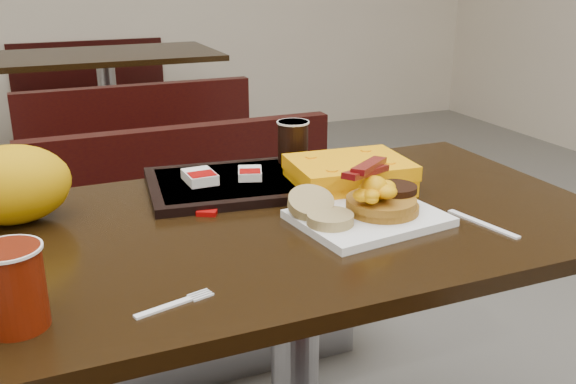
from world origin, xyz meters
name	(u,v)px	position (x,y,z in m)	size (l,w,h in m)	color
table_near	(295,382)	(0.00, 0.00, 0.38)	(1.20, 0.70, 0.75)	black
bench_near_n	(204,257)	(0.00, 0.70, 0.36)	(1.00, 0.46, 0.72)	black
table_far	(110,121)	(0.00, 2.60, 0.38)	(1.20, 0.70, 0.75)	black
bench_far_s	(133,155)	(0.00, 1.90, 0.36)	(1.00, 0.46, 0.72)	black
bench_far_n	(95,100)	(0.00, 3.30, 0.36)	(1.00, 0.46, 0.72)	black
platter	(368,218)	(0.12, -0.07, 0.76)	(0.26, 0.21, 0.02)	white
pancake_stack	(382,204)	(0.15, -0.07, 0.78)	(0.14, 0.14, 0.03)	#9F741A
sausage_patty	(396,189)	(0.19, -0.06, 0.80)	(0.08, 0.08, 0.01)	black
scrambled_eggs	(374,190)	(0.12, -0.08, 0.82)	(0.09, 0.08, 0.05)	#FFA005
bacon_strips	(366,170)	(0.12, -0.06, 0.85)	(0.15, 0.07, 0.01)	#4C0507
muffin_bottom	(330,219)	(0.03, -0.09, 0.78)	(0.09, 0.09, 0.02)	tan
muffin_top	(311,203)	(0.02, -0.03, 0.79)	(0.09, 0.09, 0.02)	tan
coffee_cup_near	(13,288)	(-0.50, -0.22, 0.81)	(0.08, 0.08, 0.12)	maroon
fork	(163,308)	(-0.31, -0.25, 0.75)	(0.12, 0.02, 0.00)	white
knife	(483,224)	(0.31, -0.17, 0.75)	(0.16, 0.01, 0.00)	white
condiment_ketchup	(207,212)	(-0.15, 0.08, 0.75)	(0.04, 0.03, 0.01)	#8C0504
tray	(242,183)	(-0.04, 0.21, 0.76)	(0.40, 0.28, 0.02)	black
hashbrown_sleeve_left	(200,177)	(-0.13, 0.22, 0.78)	(0.06, 0.08, 0.02)	silver
hashbrown_sleeve_right	(250,173)	(-0.02, 0.21, 0.78)	(0.05, 0.07, 0.02)	silver
coffee_cup_far	(293,142)	(0.12, 0.28, 0.82)	(0.07, 0.07, 0.10)	black
clamshell	(349,175)	(0.17, 0.10, 0.78)	(0.24, 0.18, 0.07)	#F69904
paper_bag	(12,185)	(-0.49, 0.18, 0.82)	(0.21, 0.16, 0.15)	#DCA407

